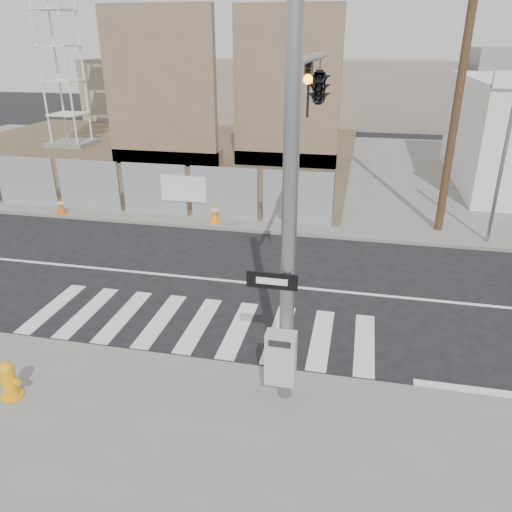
% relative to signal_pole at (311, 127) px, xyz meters
% --- Properties ---
extents(ground, '(100.00, 100.00, 0.00)m').
position_rel_signal_pole_xyz_m(ground, '(-2.49, 2.05, -4.78)').
color(ground, black).
rests_on(ground, ground).
extents(sidewalk_far, '(50.00, 20.00, 0.12)m').
position_rel_signal_pole_xyz_m(sidewalk_far, '(-2.49, 16.05, -4.72)').
color(sidewalk_far, slate).
rests_on(sidewalk_far, ground).
extents(signal_pole, '(0.96, 5.87, 7.00)m').
position_rel_signal_pole_xyz_m(signal_pole, '(0.00, 0.00, 0.00)').
color(signal_pole, gray).
rests_on(signal_pole, sidewalk_near).
extents(far_signal_pole, '(0.16, 0.20, 5.60)m').
position_rel_signal_pole_xyz_m(far_signal_pole, '(5.51, 6.65, -1.30)').
color(far_signal_pole, gray).
rests_on(far_signal_pole, sidewalk_far).
extents(chain_link_fence, '(24.60, 0.04, 2.00)m').
position_rel_signal_pole_xyz_m(chain_link_fence, '(-12.49, 7.05, -3.66)').
color(chain_link_fence, gray).
rests_on(chain_link_fence, sidewalk_far).
extents(concrete_wall_left, '(6.00, 1.30, 8.00)m').
position_rel_signal_pole_xyz_m(concrete_wall_left, '(-9.49, 15.13, -1.40)').
color(concrete_wall_left, brown).
rests_on(concrete_wall_left, sidewalk_far).
extents(concrete_wall_right, '(5.50, 1.30, 8.00)m').
position_rel_signal_pole_xyz_m(concrete_wall_right, '(-2.99, 16.13, -1.40)').
color(concrete_wall_right, brown).
rests_on(concrete_wall_right, sidewalk_far).
extents(utility_pole_right, '(1.60, 0.28, 10.00)m').
position_rel_signal_pole_xyz_m(utility_pole_right, '(4.01, 7.55, 0.42)').
color(utility_pole_right, '#483621').
rests_on(utility_pole_right, sidewalk_far).
extents(fire_hydrant, '(0.54, 0.54, 0.78)m').
position_rel_signal_pole_xyz_m(fire_hydrant, '(-5.11, -3.92, -4.28)').
color(fire_hydrant, '#F3A10D').
rests_on(fire_hydrant, sidewalk_near).
extents(traffic_cone_c, '(0.42, 0.42, 0.68)m').
position_rel_signal_pole_xyz_m(traffic_cone_c, '(-10.36, 6.27, -4.33)').
color(traffic_cone_c, '#F6530C').
rests_on(traffic_cone_c, sidewalk_far).
extents(traffic_cone_d, '(0.51, 0.51, 0.76)m').
position_rel_signal_pole_xyz_m(traffic_cone_d, '(-4.16, 6.54, -4.29)').
color(traffic_cone_d, orange).
rests_on(traffic_cone_d, sidewalk_far).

